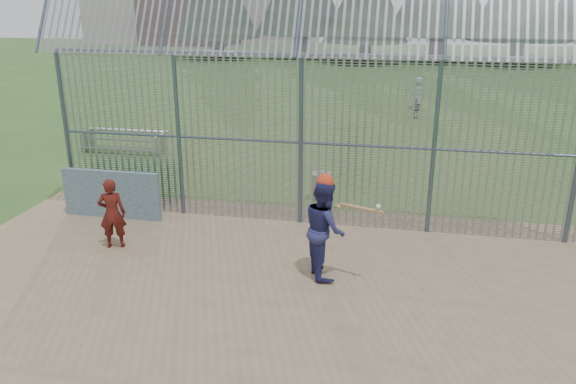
% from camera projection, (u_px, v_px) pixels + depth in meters
% --- Properties ---
extents(ground, '(120.00, 120.00, 0.00)m').
position_uv_depth(ground, '(267.00, 293.00, 10.40)').
color(ground, '#2D511E').
rests_on(ground, ground).
extents(dirt_infield, '(14.00, 10.00, 0.02)m').
position_uv_depth(dirt_infield, '(260.00, 306.00, 9.93)').
color(dirt_infield, '#756047').
rests_on(dirt_infield, ground).
extents(dugout_wall, '(2.50, 0.12, 1.20)m').
position_uv_depth(dugout_wall, '(111.00, 194.00, 13.74)').
color(dugout_wall, '#38566B').
rests_on(dugout_wall, dirt_infield).
extents(batter, '(1.03, 1.15, 1.93)m').
position_uv_depth(batter, '(324.00, 229.00, 10.75)').
color(batter, navy).
rests_on(batter, dirt_infield).
extents(onlooker, '(0.66, 0.54, 1.55)m').
position_uv_depth(onlooker, '(112.00, 213.00, 12.04)').
color(onlooker, maroon).
rests_on(onlooker, dirt_infield).
extents(bg_kid_standing, '(0.88, 0.71, 1.57)m').
position_uv_depth(bg_kid_standing, '(418.00, 93.00, 27.08)').
color(bg_kid_standing, gray).
rests_on(bg_kid_standing, ground).
extents(bg_kid_seated, '(0.58, 0.37, 0.91)m').
position_uv_depth(bg_kid_seated, '(416.00, 108.00, 25.15)').
color(bg_kid_seated, slate).
rests_on(bg_kid_seated, ground).
extents(batting_gear, '(1.27, 0.49, 0.62)m').
position_uv_depth(batting_gear, '(331.00, 186.00, 10.42)').
color(batting_gear, red).
rests_on(batting_gear, ground).
extents(trash_can, '(0.56, 0.56, 0.82)m').
position_uv_depth(trash_can, '(320.00, 186.00, 15.06)').
color(trash_can, gray).
rests_on(trash_can, ground).
extents(bleacher, '(3.00, 0.95, 0.72)m').
position_uv_depth(bleacher, '(124.00, 141.00, 19.71)').
color(bleacher, slate).
rests_on(bleacher, ground).
extents(backstop_fence, '(20.09, 0.81, 5.30)m').
position_uv_depth(backstop_fence, '(380.00, 132.00, 12.46)').
color(backstop_fence, '#47566B').
rests_on(backstop_fence, ground).
extents(distant_buildings, '(26.50, 10.50, 8.00)m').
position_uv_depth(distant_buildings, '(186.00, 11.00, 65.83)').
color(distant_buildings, brown).
rests_on(distant_buildings, ground).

